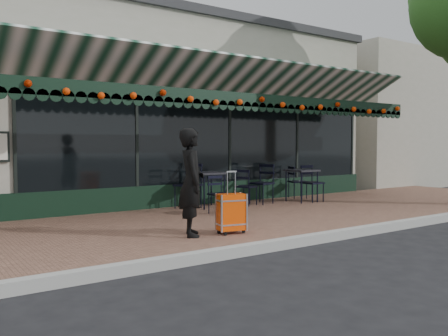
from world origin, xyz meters
TOP-DOWN VIEW (x-y plane):
  - ground at (0.00, 0.00)m, footprint 80.00×80.00m
  - sidewalk at (0.00, 2.00)m, footprint 18.00×4.00m
  - curb at (0.00, -0.08)m, footprint 18.00×0.16m
  - restaurant_building at (0.00, 7.84)m, footprint 12.00×9.60m
  - neighbor_building_right at (13.00, 8.00)m, footprint 12.00×8.00m
  - woman at (-1.51, 0.89)m, footprint 0.60×0.71m
  - suitcase at (-0.90, 0.69)m, footprint 0.46×0.32m
  - cafe_table_a at (2.84, 2.99)m, footprint 0.63×0.63m
  - cafe_table_b at (0.45, 3.45)m, footprint 0.63×0.63m
  - chair_a_left at (1.81, 3.26)m, footprint 0.56×0.56m
  - chair_a_right at (3.27, 3.58)m, footprint 0.53×0.53m
  - chair_a_front at (3.06, 2.85)m, footprint 0.45×0.45m
  - chair_b_left at (0.02, 3.58)m, footprint 0.65×0.65m
  - chair_b_right at (1.37, 3.26)m, footprint 0.54×0.54m
  - chair_b_front at (0.10, 2.47)m, footprint 0.40×0.40m

SIDE VIEW (x-z plane):
  - ground at x=0.00m, z-range 0.00..0.00m
  - sidewalk at x=0.00m, z-range 0.00..0.15m
  - curb at x=0.00m, z-range 0.00..0.15m
  - suitcase at x=-0.90m, z-range -0.01..0.96m
  - chair_b_front at x=0.10m, z-range 0.15..0.93m
  - chair_b_right at x=1.37m, z-range 0.15..0.99m
  - chair_a_right at x=3.27m, z-range 0.15..0.99m
  - chair_a_front at x=3.06m, z-range 0.15..1.04m
  - chair_a_left at x=1.81m, z-range 0.15..1.09m
  - chair_b_left at x=0.02m, z-range 0.15..1.14m
  - cafe_table_b at x=0.45m, z-range 0.46..1.24m
  - cafe_table_a at x=2.84m, z-range 0.46..1.24m
  - woman at x=-1.51m, z-range 0.15..1.79m
  - restaurant_building at x=0.00m, z-range 0.02..4.52m
  - neighbor_building_right at x=13.00m, z-range 0.00..4.80m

